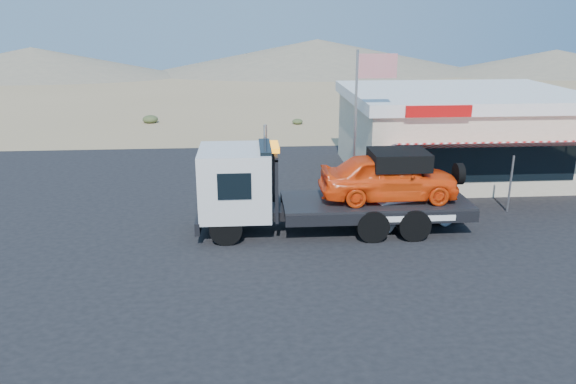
% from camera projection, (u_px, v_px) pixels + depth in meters
% --- Properties ---
extents(ground, '(120.00, 120.00, 0.00)m').
position_uv_depth(ground, '(231.00, 255.00, 17.67)').
color(ground, '#977E56').
rests_on(ground, ground).
extents(asphalt_lot, '(32.00, 24.00, 0.02)m').
position_uv_depth(asphalt_lot, '(287.00, 220.00, 20.66)').
color(asphalt_lot, black).
rests_on(asphalt_lot, ground).
extents(tow_truck, '(9.25, 2.74, 3.09)m').
position_uv_depth(tow_truck, '(327.00, 185.00, 19.23)').
color(tow_truck, black).
rests_on(tow_truck, asphalt_lot).
extents(white_sedan, '(4.27, 2.38, 1.33)m').
position_uv_depth(white_sedan, '(409.00, 206.00, 20.08)').
color(white_sedan, silver).
rests_on(white_sedan, asphalt_lot).
extents(jerky_store, '(10.40, 9.97, 3.90)m').
position_uv_depth(jerky_store, '(458.00, 131.00, 26.35)').
color(jerky_store, '#C3B593').
rests_on(jerky_store, asphalt_lot).
extents(flagpole, '(1.55, 0.10, 6.00)m').
position_uv_depth(flagpole, '(362.00, 111.00, 21.16)').
color(flagpole, '#99999E').
rests_on(flagpole, asphalt_lot).
extents(distant_hills, '(126.00, 48.00, 4.20)m').
position_uv_depth(distant_hills, '(161.00, 60.00, 68.82)').
color(distant_hills, '#726B59').
rests_on(distant_hills, ground).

